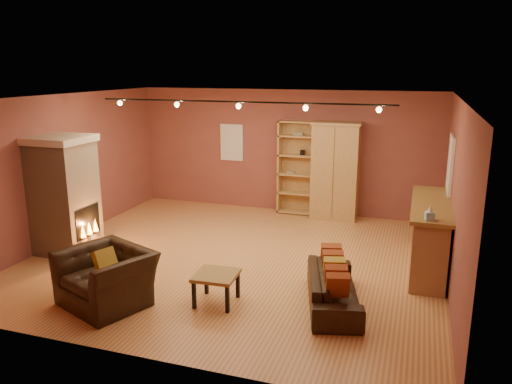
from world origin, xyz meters
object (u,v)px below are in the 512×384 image
(bar_counter, at_px, (429,235))
(loveseat, at_px, (333,281))
(bookcase, at_px, (298,167))
(armchair, at_px, (106,269))
(fireplace, at_px, (65,195))
(coffee_table, at_px, (216,278))
(armoire, at_px, (335,171))

(bar_counter, xyz_separation_m, loveseat, (-1.27, -1.83, -0.22))
(bar_counter, distance_m, loveseat, 2.24)
(bookcase, height_order, loveseat, bookcase)
(loveseat, distance_m, armchair, 3.21)
(fireplace, xyz_separation_m, coffee_table, (3.38, -1.08, -0.68))
(armoire, bearing_deg, bookcase, 169.75)
(armoire, height_order, loveseat, armoire)
(bookcase, distance_m, armchair, 5.55)
(armchair, bearing_deg, bookcase, 96.67)
(bookcase, xyz_separation_m, armoire, (0.88, -0.16, -0.00))
(bookcase, xyz_separation_m, coffee_table, (-0.01, -4.82, -0.70))
(armoire, relative_size, coffee_table, 3.47)
(bookcase, height_order, bar_counter, bookcase)
(armoire, relative_size, bar_counter, 0.90)
(bookcase, relative_size, coffee_table, 3.44)
(bookcase, height_order, coffee_table, bookcase)
(armchair, distance_m, coffee_table, 1.56)
(loveseat, height_order, armchair, armchair)
(fireplace, height_order, armchair, fireplace)
(bookcase, height_order, armoire, armoire)
(armoire, xyz_separation_m, coffee_table, (-0.89, -4.66, -0.70))
(loveseat, bearing_deg, armoire, -4.90)
(fireplace, xyz_separation_m, armchair, (1.91, -1.59, -0.53))
(fireplace, bearing_deg, bookcase, 47.84)
(armoire, bearing_deg, bar_counter, -50.25)
(armoire, distance_m, loveseat, 4.32)
(armoire, distance_m, bar_counter, 3.13)
(bar_counter, height_order, armchair, bar_counter)
(armoire, xyz_separation_m, armchair, (-2.35, -5.17, -0.55))
(loveseat, bearing_deg, armchair, 93.04)
(armchair, bearing_deg, bar_counter, 54.94)
(fireplace, height_order, coffee_table, fireplace)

